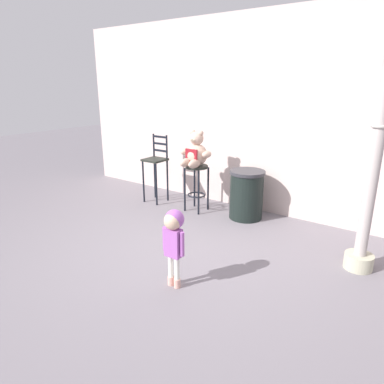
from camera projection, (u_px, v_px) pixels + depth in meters
The scene contains 8 objects.
ground_plane at pixel (175, 250), 4.53m from camera, with size 24.00×24.00×0.00m, color slate.
building_wall at pixel (255, 115), 5.72m from camera, with size 7.40×0.30×3.14m, color beige.
bar_stool_with_teddy at pixel (197, 179), 5.78m from camera, with size 0.38×0.38×0.78m.
teddy_bear at pixel (196, 153), 5.62m from camera, with size 0.55×0.50×0.58m.
child_walking at pixel (174, 232), 3.54m from camera, with size 0.27×0.22×0.86m.
trash_bin at pixel (246, 194), 5.50m from camera, with size 0.55×0.55×0.78m.
lamppost at pixel (372, 175), 3.74m from camera, with size 0.32×0.32×2.86m.
bar_chair_empty at pixel (156, 164), 6.21m from camera, with size 0.36×0.36×1.21m.
Camera 1 is at (2.57, -3.19, 2.09)m, focal length 32.47 mm.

